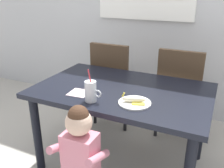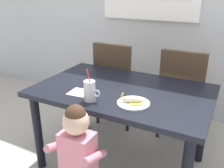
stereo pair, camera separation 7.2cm
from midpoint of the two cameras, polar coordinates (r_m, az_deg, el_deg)
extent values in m
plane|color=#B7B2A8|center=(2.37, 1.19, -17.69)|extent=(24.00, 24.00, 0.00)
cube|color=black|center=(1.99, 1.35, -1.52)|extent=(1.39, 0.89, 0.04)
cylinder|color=black|center=(2.21, -17.87, -11.00)|extent=(0.07, 0.07, 0.70)
cylinder|color=black|center=(2.71, -7.59, -3.77)|extent=(0.07, 0.07, 0.70)
cylinder|color=black|center=(2.35, 19.09, -9.06)|extent=(0.07, 0.07, 0.70)
cube|color=#4C3826|center=(2.84, 0.35, -0.15)|extent=(0.44, 0.44, 0.06)
cube|color=#4C3826|center=(2.57, -1.50, 3.94)|extent=(0.42, 0.05, 0.48)
cylinder|color=black|center=(3.03, 5.12, -3.72)|extent=(0.04, 0.04, 0.42)
cylinder|color=black|center=(3.16, -1.35, -2.49)|extent=(0.04, 0.04, 0.42)
cylinder|color=black|center=(2.71, 2.32, -6.85)|extent=(0.04, 0.04, 0.42)
cylinder|color=black|center=(2.86, -4.74, -5.30)|extent=(0.04, 0.04, 0.42)
cube|color=#4C3826|center=(2.68, 14.81, -2.27)|extent=(0.44, 0.44, 0.06)
cube|color=#4C3826|center=(2.40, 14.49, 1.88)|extent=(0.42, 0.05, 0.48)
cylinder|color=black|center=(2.93, 18.74, -5.78)|extent=(0.04, 0.04, 0.42)
cylinder|color=black|center=(2.98, 11.50, -4.54)|extent=(0.04, 0.04, 0.42)
cylinder|color=black|center=(2.60, 17.64, -9.36)|extent=(0.04, 0.04, 0.42)
cylinder|color=black|center=(2.65, 9.46, -7.87)|extent=(0.04, 0.04, 0.42)
cube|color=pink|center=(1.68, -8.57, -15.73)|extent=(0.22, 0.15, 0.30)
sphere|color=beige|center=(1.55, -9.05, -8.78)|extent=(0.17, 0.17, 0.17)
sphere|color=#472D1E|center=(1.52, -9.15, -7.27)|extent=(0.13, 0.13, 0.13)
cylinder|color=pink|center=(1.72, -13.03, -13.87)|extent=(0.05, 0.24, 0.13)
cylinder|color=pink|center=(1.59, -4.61, -16.69)|extent=(0.05, 0.24, 0.13)
cylinder|color=silver|center=(1.75, -6.16, -1.72)|extent=(0.08, 0.08, 0.15)
cylinder|color=#B2D184|center=(1.76, -6.12, -2.61)|extent=(0.07, 0.07, 0.08)
torus|color=silver|center=(1.72, -4.49, -2.27)|extent=(0.06, 0.01, 0.06)
cylinder|color=#E5333F|center=(1.71, -6.12, 0.24)|extent=(0.01, 0.07, 0.21)
cylinder|color=white|center=(1.73, 4.06, -4.37)|extent=(0.23, 0.23, 0.01)
ellipsoid|color=#F4EAC6|center=(1.72, 3.93, -3.57)|extent=(0.17, 0.10, 0.04)
cube|color=yellow|center=(1.70, 4.90, -4.63)|extent=(0.10, 0.06, 0.01)
cube|color=yellow|center=(1.76, 4.61, -3.57)|extent=(0.10, 0.06, 0.01)
cylinder|color=yellow|center=(1.71, 1.44, -2.48)|extent=(0.03, 0.02, 0.03)
cube|color=silver|center=(1.92, -8.68, -2.05)|extent=(0.16, 0.16, 0.00)
camera|label=1|loc=(0.04, -91.09, -0.43)|focal=39.52mm
camera|label=2|loc=(0.04, 88.91, 0.43)|focal=39.52mm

